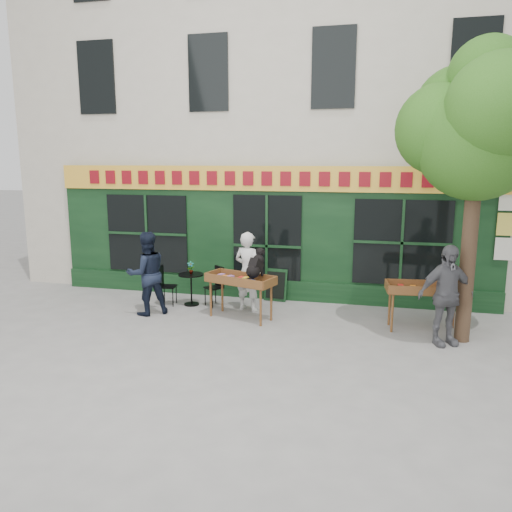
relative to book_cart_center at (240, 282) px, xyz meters
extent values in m
plane|color=slate|center=(0.23, -0.64, -0.82)|extent=(80.00, 80.00, 0.00)
cube|color=beige|center=(0.23, 5.36, 4.18)|extent=(14.00, 7.00, 10.00)
cube|color=black|center=(0.23, 1.78, 0.78)|extent=(11.00, 0.16, 3.20)
cube|color=gold|center=(0.23, 1.66, 2.18)|extent=(11.00, 0.06, 0.60)
cube|color=maroon|center=(0.23, 1.62, 2.18)|extent=(9.60, 0.03, 0.34)
cube|color=black|center=(0.23, 1.68, -0.57)|extent=(11.00, 0.10, 0.50)
cube|color=black|center=(0.23, 1.68, 0.53)|extent=(1.70, 0.05, 2.50)
cube|color=black|center=(-2.97, 1.68, 0.73)|extent=(2.20, 0.05, 2.00)
cube|color=black|center=(3.43, 1.68, 0.73)|extent=(2.20, 0.05, 2.00)
cube|color=silver|center=(5.63, 1.66, 0.68)|extent=(0.42, 0.02, 0.50)
cube|color=#E5D14C|center=(5.63, 1.66, 1.23)|extent=(0.42, 0.02, 0.50)
cube|color=silver|center=(5.63, 1.66, 1.78)|extent=(0.42, 0.02, 0.50)
cylinder|color=#382619|center=(4.53, -0.34, 0.98)|extent=(0.28, 0.28, 3.60)
sphere|color=#265A14|center=(4.53, -0.34, 2.98)|extent=(2.20, 2.20, 2.20)
sphere|color=#265A14|center=(3.93, -0.14, 3.18)|extent=(1.70, 1.70, 1.70)
sphere|color=#265A14|center=(4.73, -0.94, 3.48)|extent=(1.80, 1.80, 1.80)
sphere|color=#265A14|center=(4.23, 0.26, 3.58)|extent=(1.60, 1.60, 1.60)
sphere|color=#265A14|center=(4.63, -0.24, 4.08)|extent=(1.40, 1.40, 1.40)
cylinder|color=brown|center=(-0.69, 0.00, -0.42)|extent=(0.05, 0.05, 0.80)
cylinder|color=brown|center=(0.55, -0.41, -0.42)|extent=(0.05, 0.05, 0.80)
cylinder|color=brown|center=(-0.55, 0.41, -0.42)|extent=(0.05, 0.05, 0.80)
cylinder|color=brown|center=(0.69, 0.00, -0.42)|extent=(0.05, 0.05, 0.80)
cube|color=brown|center=(0.00, 0.00, 0.00)|extent=(1.61, 1.02, 0.05)
cube|color=brown|center=(-0.09, -0.28, 0.08)|extent=(1.44, 0.51, 0.18)
cube|color=brown|center=(0.09, 0.28, 0.08)|extent=(1.44, 0.51, 0.18)
cube|color=brown|center=(0.00, 0.00, 0.06)|extent=(1.36, 0.79, 0.06)
imported|color=silver|center=(0.00, 0.65, 0.10)|extent=(0.77, 0.63, 1.84)
cylinder|color=brown|center=(3.22, -0.15, -0.42)|extent=(0.05, 0.05, 0.80)
cylinder|color=brown|center=(4.51, -0.03, -0.42)|extent=(0.05, 0.05, 0.80)
cylinder|color=brown|center=(3.17, 0.28, -0.42)|extent=(0.05, 0.05, 0.80)
cylinder|color=brown|center=(4.47, 0.41, -0.42)|extent=(0.05, 0.05, 0.80)
cube|color=brown|center=(3.84, 0.13, 0.00)|extent=(1.55, 0.72, 0.05)
cube|color=brown|center=(3.87, -0.16, 0.08)|extent=(1.50, 0.19, 0.18)
cube|color=brown|center=(3.81, 0.42, 0.08)|extent=(1.50, 0.19, 0.18)
cube|color=brown|center=(3.84, 0.13, 0.06)|extent=(1.33, 0.52, 0.06)
imported|color=#56565B|center=(4.14, -0.62, 0.14)|extent=(1.22, 0.91, 1.92)
cylinder|color=black|center=(-1.42, 0.72, -0.80)|extent=(0.36, 0.36, 0.03)
cylinder|color=black|center=(-1.42, 0.72, -0.44)|extent=(0.04, 0.04, 0.72)
cylinder|color=black|center=(-1.42, 0.72, -0.07)|extent=(0.60, 0.60, 0.03)
cube|color=black|center=(-1.97, 0.62, -0.37)|extent=(0.40, 0.40, 0.03)
cube|color=black|center=(-2.14, 0.60, -0.12)|extent=(0.07, 0.36, 0.50)
cylinder|color=black|center=(-1.80, 0.49, -0.60)|extent=(0.02, 0.02, 0.44)
cylinder|color=black|center=(-1.84, 0.79, -0.60)|extent=(0.02, 0.02, 0.44)
cylinder|color=black|center=(-2.10, 0.46, -0.60)|extent=(0.02, 0.02, 0.44)
cylinder|color=black|center=(-2.14, 0.75, -0.60)|extent=(0.02, 0.02, 0.44)
cube|color=black|center=(-0.87, 0.77, -0.37)|extent=(0.51, 0.51, 0.03)
cube|color=black|center=(-0.77, 0.91, -0.12)|extent=(0.30, 0.25, 0.50)
cylinder|color=black|center=(-1.08, 0.75, -0.60)|extent=(0.02, 0.02, 0.44)
cylinder|color=black|center=(-0.85, 0.56, -0.60)|extent=(0.02, 0.02, 0.44)
cylinder|color=black|center=(-0.90, 0.98, -0.60)|extent=(0.02, 0.02, 0.44)
cylinder|color=black|center=(-0.66, 0.80, -0.60)|extent=(0.02, 0.02, 0.44)
imported|color=gray|center=(-1.42, 0.72, 0.10)|extent=(0.19, 0.16, 0.31)
imported|color=black|center=(-2.12, -0.18, 0.12)|extent=(1.16, 1.14, 1.88)
cube|color=black|center=(0.48, 1.56, -0.42)|extent=(0.58, 0.24, 0.79)
cube|color=black|center=(0.48, 1.54, -0.42)|extent=(0.47, 0.21, 0.65)
camera|label=1|loc=(2.78, -10.19, 2.62)|focal=35.00mm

